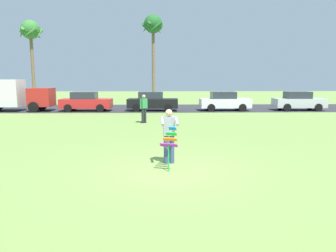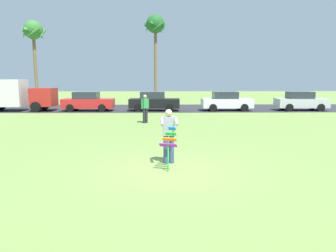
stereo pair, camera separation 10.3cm
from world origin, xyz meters
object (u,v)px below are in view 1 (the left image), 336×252
object	(u,v)px
parked_car_silver	(299,101)
palm_tree_left_near	(31,33)
palm_tree_right_near	(153,28)
parked_car_black	(152,102)
person_kite_flyer	(169,134)
kite_held	(170,141)
parked_truck_red_cab	(6,94)
parked_car_white	(224,102)
parked_car_red	(86,102)
person_walker_near	(144,108)

from	to	relation	value
parked_car_silver	palm_tree_left_near	xyz separation A→B (m)	(-26.26, 10.32, 6.94)
palm_tree_right_near	parked_car_silver	bearing A→B (deg)	-40.93
parked_car_silver	parked_car_black	bearing A→B (deg)	180.00
palm_tree_left_near	palm_tree_right_near	xyz separation A→B (m)	(13.73, 0.54, 0.71)
parked_car_black	palm_tree_left_near	xyz separation A→B (m)	(-13.77, 10.32, 6.94)
person_kite_flyer	parked_car_black	bearing A→B (deg)	92.82
kite_held	palm_tree_left_near	world-z (taller)	palm_tree_left_near
palm_tree_left_near	palm_tree_right_near	bearing A→B (deg)	2.26
parked_truck_red_cab	parked_car_white	distance (m)	18.21
parked_car_red	parked_car_white	bearing A→B (deg)	-0.00
parked_truck_red_cab	parked_car_silver	bearing A→B (deg)	0.00
parked_car_red	palm_tree_right_near	xyz separation A→B (m)	(5.51, 10.87, 7.65)
kite_held	parked_car_silver	size ratio (longest dim) A/B	0.30
kite_held	parked_car_black	world-z (taller)	parked_car_black
parked_car_red	parked_car_black	world-z (taller)	same
kite_held	palm_tree_left_near	size ratio (longest dim) A/B	0.14
person_walker_near	palm_tree_right_near	bearing A→B (deg)	88.91
parked_car_silver	palm_tree_right_near	xyz separation A→B (m)	(-12.53, 10.87, 7.65)
parked_truck_red_cab	person_walker_near	world-z (taller)	parked_truck_red_cab
parked_car_red	person_walker_near	bearing A→B (deg)	-55.05
person_kite_flyer	kite_held	distance (m)	0.76
person_kite_flyer	palm_tree_left_near	bearing A→B (deg)	118.39
parked_truck_red_cab	parked_car_silver	distance (m)	24.58
parked_car_black	parked_car_silver	distance (m)	12.49
parked_truck_red_cab	kite_held	bearing A→B (deg)	-53.48
kite_held	person_kite_flyer	bearing A→B (deg)	90.05
parked_truck_red_cab	parked_car_black	world-z (taller)	parked_truck_red_cab
parked_car_red	parked_car_silver	bearing A→B (deg)	0.00
parked_car_silver	person_walker_near	xyz separation A→B (m)	(-12.88, -7.39, 0.16)
parked_car_white	palm_tree_left_near	world-z (taller)	palm_tree_left_near
person_kite_flyer	parked_car_silver	world-z (taller)	person_kite_flyer
palm_tree_left_near	parked_truck_red_cab	bearing A→B (deg)	-80.71
parked_car_red	palm_tree_right_near	distance (m)	14.39
person_kite_flyer	parked_car_black	size ratio (longest dim) A/B	0.41
parked_car_black	palm_tree_left_near	world-z (taller)	palm_tree_left_near
parked_car_black	palm_tree_right_near	size ratio (longest dim) A/B	0.43
kite_held	palm_tree_right_near	world-z (taller)	palm_tree_right_near
person_kite_flyer	kite_held	size ratio (longest dim) A/B	1.38
kite_held	palm_tree_left_near	bearing A→B (deg)	117.74
parked_car_silver	palm_tree_left_near	world-z (taller)	palm_tree_left_near
parked_car_red	palm_tree_left_near	world-z (taller)	palm_tree_left_near
parked_truck_red_cab	palm_tree_right_near	size ratio (longest dim) A/B	0.67
kite_held	palm_tree_right_near	size ratio (longest dim) A/B	0.13
parked_car_black	parked_car_white	xyz separation A→B (m)	(6.12, -0.00, 0.00)
palm_tree_left_near	person_walker_near	world-z (taller)	palm_tree_left_near
person_kite_flyer	parked_truck_red_cab	world-z (taller)	parked_truck_red_cab
person_kite_flyer	parked_car_red	xyz separation A→B (m)	(-6.37, 16.67, -0.18)
parked_car_silver	person_walker_near	bearing A→B (deg)	-150.14
person_kite_flyer	parked_truck_red_cab	size ratio (longest dim) A/B	0.26
parked_car_red	person_walker_near	distance (m)	9.02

